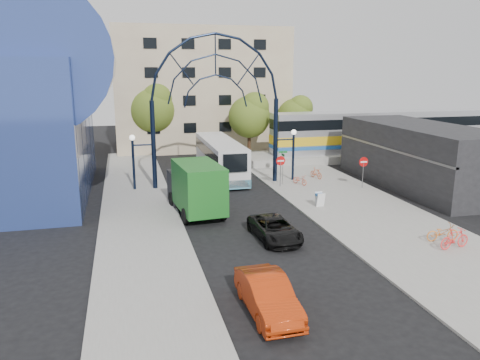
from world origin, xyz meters
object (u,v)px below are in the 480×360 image
object	(u,v)px
tree_north_a	(251,115)
red_sedan	(268,295)
sandwich_board	(320,198)
train_car	(385,131)
tree_north_c	(296,115)
bike_far_b	(455,239)
city_bus	(220,157)
bike_near_a	(300,180)
green_truck	(195,187)
bike_far_a	(442,232)
gateway_arch	(216,79)
do_not_enter_sign	(363,165)
stop_sign	(281,164)
street_name_sign	(283,160)
black_suv	(275,229)
tree_north_b	(153,107)
bike_near_b	(316,173)

from	to	relation	value
tree_north_a	red_sedan	world-z (taller)	tree_north_a
sandwich_board	train_car	distance (m)	21.65
tree_north_c	red_sedan	world-z (taller)	tree_north_c
train_car	bike_far_b	size ratio (longest dim) A/B	13.54
city_bus	train_car	bearing A→B (deg)	13.88
sandwich_board	bike_near_a	distance (m)	6.37
sandwich_board	green_truck	bearing A→B (deg)	172.66
tree_north_a	bike_far_a	size ratio (longest dim) A/B	3.79
sandwich_board	red_sedan	size ratio (longest dim) A/B	0.22
gateway_arch	do_not_enter_sign	world-z (taller)	gateway_arch
stop_sign	bike_far_b	world-z (taller)	stop_sign
do_not_enter_sign	red_sedan	xyz separation A→B (m)	(-13.14, -16.75, -1.23)
green_truck	bike_near_a	distance (m)	10.83
street_name_sign	black_suv	size ratio (longest dim) A/B	0.62
tree_north_b	bike_far_a	distance (m)	34.76
tree_north_b	red_sedan	distance (m)	37.00
street_name_sign	bike_far_a	world-z (taller)	street_name_sign
do_not_enter_sign	green_truck	size ratio (longest dim) A/B	0.35
city_bus	tree_north_c	bearing A→B (deg)	43.71
tree_north_b	bike_near_a	world-z (taller)	tree_north_b
red_sedan	bike_near_a	world-z (taller)	red_sedan
train_car	tree_north_a	bearing A→B (deg)	164.20
green_truck	bike_far_a	world-z (taller)	green_truck
bike_near_a	bike_far_a	bearing A→B (deg)	-102.30
bike_near_a	bike_far_a	distance (m)	14.39
sandwich_board	tree_north_c	distance (m)	23.17
street_name_sign	sandwich_board	world-z (taller)	street_name_sign
tree_north_b	bike_far_b	bearing A→B (deg)	-68.18
tree_north_b	green_truck	xyz separation A→B (m)	(1.04, -22.86, -3.53)
gateway_arch	bike_far_b	bearing A→B (deg)	-61.31
black_suv	sandwich_board	bearing A→B (deg)	43.10
bike_far_b	bike_near_b	bearing A→B (deg)	-4.99
sandwich_board	green_truck	xyz separation A→B (m)	(-8.43, 1.09, 0.99)
train_car	tree_north_a	xyz separation A→B (m)	(-13.88, 3.93, 1.71)
city_bus	black_suv	bearing A→B (deg)	-90.74
train_car	tree_north_a	world-z (taller)	tree_north_a
stop_sign	red_sedan	world-z (taller)	stop_sign
red_sedan	bike_far_a	world-z (taller)	red_sedan
do_not_enter_sign	tree_north_c	size ratio (longest dim) A/B	0.38
tree_north_a	city_bus	world-z (taller)	tree_north_a
stop_sign	do_not_enter_sign	distance (m)	6.51
tree_north_c	bike_near_b	bearing A→B (deg)	-103.61
green_truck	red_sedan	distance (m)	13.87
gateway_arch	do_not_enter_sign	distance (m)	13.43
do_not_enter_sign	tree_north_a	size ratio (longest dim) A/B	0.35
do_not_enter_sign	red_sedan	bearing A→B (deg)	-128.12
sandwich_board	bike_near_b	size ratio (longest dim) A/B	0.66
red_sedan	bike_far_a	distance (m)	12.57
stop_sign	tree_north_a	bearing A→B (deg)	84.58
bike_near_a	city_bus	bearing A→B (deg)	113.51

